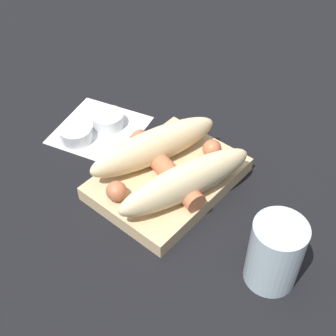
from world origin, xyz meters
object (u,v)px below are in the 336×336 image
Objects in this scene: sausage at (166,169)px; food_tray at (168,179)px; bread_roll at (170,163)px; condiment_cup_far at (76,135)px; drink_glass at (275,253)px; condiment_cup_near at (108,121)px.

food_tray is at bearing -160.18° from sausage.
bread_roll is 0.18m from condiment_cup_far.
condiment_cup_far reaches higher than food_tray.
drink_glass is at bearing 87.56° from condiment_cup_far.
condiment_cup_near and condiment_cup_far have the same top height.
food_tray is 0.91× the size of bread_roll.
bread_roll is at bearing -99.82° from drink_glass.
condiment_cup_far is at bearing -92.44° from drink_glass.
condiment_cup_far is at bearing -83.00° from food_tray.
bread_roll is at bearing 57.01° from food_tray.
sausage is (0.01, 0.00, 0.03)m from food_tray.
bread_roll is 0.01m from sausage.
sausage is 1.88× the size of drink_glass.
drink_glass is (0.04, 0.19, 0.04)m from food_tray.
sausage is 0.19m from drink_glass.
condiment_cup_near is at bearing 167.27° from condiment_cup_far.
bread_roll is at bearing 95.22° from condiment_cup_far.
condiment_cup_far is (0.02, -0.17, -0.00)m from food_tray.
drink_glass is at bearing 79.18° from food_tray.
bread_roll reaches higher than food_tray.
condiment_cup_far is at bearing -84.78° from bread_roll.
sausage is at bearing 75.43° from condiment_cup_near.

